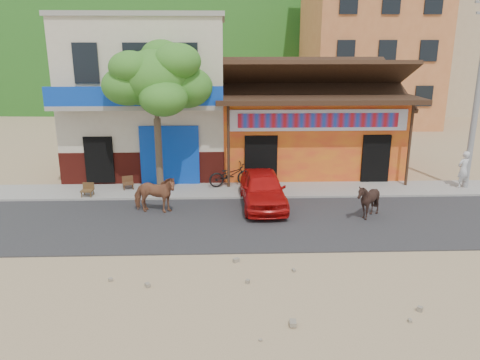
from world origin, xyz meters
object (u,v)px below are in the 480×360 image
object	(u,v)px
cow_tan	(155,194)
cafe_chair_right	(87,185)
cow_dark	(368,201)
scooter	(230,175)
cafe_chair_left	(128,178)
pedestrian	(463,169)
red_car	(263,189)
tree	(157,119)
utility_pole	(478,91)

from	to	relation	value
cow_tan	cafe_chair_right	size ratio (longest dim) A/B	1.71
cow_dark	scooter	size ratio (longest dim) A/B	0.68
cow_dark	scooter	bearing A→B (deg)	-132.93
cow_tan	cafe_chair_left	distance (m)	3.08
scooter	pedestrian	world-z (taller)	pedestrian
red_car	cafe_chair_left	world-z (taller)	red_car
cow_dark	pedestrian	bearing A→B (deg)	118.53
tree	scooter	bearing A→B (deg)	13.94
cow_tan	pedestrian	world-z (taller)	pedestrian
cow_dark	pedestrian	world-z (taller)	pedestrian
utility_pole	cafe_chair_right	size ratio (longest dim) A/B	8.33
tree	red_car	distance (m)	4.99
cow_dark	cafe_chair_right	size ratio (longest dim) A/B	1.34
cow_dark	cafe_chair_left	bearing A→B (deg)	-115.63
cow_dark	red_car	size ratio (longest dim) A/B	0.33
pedestrian	cow_dark	bearing A→B (deg)	12.79
cafe_chair_right	red_car	bearing A→B (deg)	-6.72
cow_tan	red_car	size ratio (longest dim) A/B	0.42
cow_tan	cow_dark	distance (m)	7.58
pedestrian	cafe_chair_right	world-z (taller)	pedestrian
cow_dark	pedestrian	distance (m)	5.92
scooter	pedestrian	bearing A→B (deg)	-109.99
tree	cafe_chair_left	size ratio (longest dim) A/B	6.25
cow_dark	pedestrian	xyz separation A→B (m)	(4.97, 3.22, 0.22)
utility_pole	cow_tan	bearing A→B (deg)	-169.09
red_car	utility_pole	bearing A→B (deg)	10.11
utility_pole	scooter	bearing A→B (deg)	177.03
red_car	scooter	size ratio (longest dim) A/B	2.09
scooter	cafe_chair_right	bearing A→B (deg)	85.41
red_car	cow_dark	bearing A→B (deg)	-23.84
tree	cow_dark	xyz separation A→B (m)	(7.63, -3.08, -2.43)
tree	pedestrian	xyz separation A→B (m)	(12.60, 0.14, -2.22)
tree	pedestrian	bearing A→B (deg)	0.63
utility_pole	cafe_chair_right	distance (m)	16.03
utility_pole	cow_tan	world-z (taller)	utility_pole
utility_pole	cafe_chair_left	size ratio (longest dim) A/B	8.33
tree	cow_dark	world-z (taller)	tree
cow_tan	cafe_chair_right	xyz separation A→B (m)	(-2.92, 1.75, -0.13)
cow_tan	scooter	bearing A→B (deg)	-34.74
red_car	tree	bearing A→B (deg)	156.60
pedestrian	cafe_chair_right	bearing A→B (deg)	-17.75
utility_pole	cafe_chair_left	bearing A→B (deg)	179.04
cow_tan	pedestrian	size ratio (longest dim) A/B	1.04
scooter	cow_tan	bearing A→B (deg)	120.20
tree	cow_dark	distance (m)	8.58
pedestrian	cow_tan	bearing A→B (deg)	-9.30
cow_dark	cow_tan	bearing A→B (deg)	-100.62
cow_dark	cafe_chair_right	xyz separation A→B (m)	(-10.46, 2.58, -0.08)
scooter	utility_pole	bearing A→B (deg)	-109.57
cow_dark	cafe_chair_right	distance (m)	10.77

